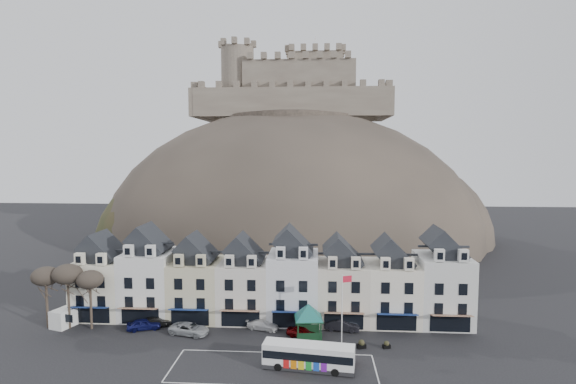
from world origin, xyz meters
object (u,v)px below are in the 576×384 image
Objects in this scene: flagpole at (343,305)px; car_navy at (144,324)px; red_buoy at (347,354)px; car_white at (263,325)px; car_maroon at (302,332)px; car_black at (156,322)px; car_silver at (189,329)px; car_charcoal at (342,325)px; white_van at (70,315)px; bus_shelter at (308,311)px; bus at (309,355)px.

car_navy is (-25.77, 3.33, -4.32)m from flagpole.
car_white is at bearing 140.35° from red_buoy.
car_maroon is at bearing -113.13° from car_navy.
flagpole is 25.27m from car_black.
car_black is (1.28, 1.08, -0.08)m from car_navy.
red_buoy reaches higher than car_navy.
car_charcoal reaches higher than car_silver.
car_maroon is at bearing 12.54° from white_van.
car_maroon is (5.20, -2.22, 0.04)m from car_white.
car_black is (-24.72, 8.62, -0.30)m from red_buoy.
car_charcoal is at bearing -40.49° from car_maroon.
bus_shelter reaches higher than white_van.
car_charcoal is (36.72, -0.00, -0.43)m from white_van.
red_buoy is at bearing -127.37° from car_black.
car_black is at bearing 169.80° from flagpole.
bus is at bearing -95.17° from bus_shelter.
red_buoy is 0.41× the size of car_charcoal.
car_maroon is (20.80, -1.14, -0.07)m from car_navy.
car_black is 14.32m from car_white.
white_van is at bearing 109.31° from car_maroon.
white_van reaches higher than car_black.
white_van is (-32.53, 10.68, -0.36)m from bus.
car_black is at bearing 79.94° from car_silver.
car_silver is at bearing 113.84° from car_maroon.
bus is 5.38× the size of red_buoy.
car_navy is 1.68m from car_black.
bus_shelter reaches higher than bus.
bus_shelter is 0.77× the size of flagpole.
bus reaches higher than car_charcoal.
flagpole is at bearing -89.92° from car_maroon.
car_white is (-10.17, 4.41, -4.43)m from flagpole.
car_black is (-24.49, 4.40, -4.40)m from flagpole.
bus is 12.15m from car_white.
red_buoy is 8.25m from car_maroon.
car_charcoal reaches higher than car_white.
white_van reaches higher than car_silver.
car_black is at bearing 160.78° from red_buoy.
white_van is at bearing 95.05° from car_silver.
car_black is (-20.35, 2.22, -2.73)m from bus_shelter.
car_navy is 20.83m from car_maroon.
white_van is (-32.36, 2.50, -2.20)m from bus_shelter.
red_buoy is 0.44× the size of car_white.
car_navy is at bearing 163.83° from red_buoy.
white_van reaches higher than car_maroon.
bus is 1.13× the size of flagpole.
white_van is 1.10× the size of car_silver.
car_maroon is (-1.01, 8.18, -0.87)m from bus.
bus is at bearing -133.13° from car_navy.
red_buoy is 8.90m from car_charcoal.
bus is 17.46m from car_silver.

